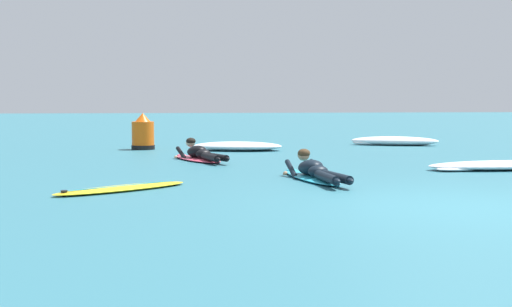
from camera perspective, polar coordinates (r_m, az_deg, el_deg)
name	(u,v)px	position (r m, az deg, el deg)	size (l,w,h in m)	color
ground_plane	(293,150)	(18.29, 3.18, 0.29)	(120.00, 120.00, 0.00)	#2D6B7A
surfer_near	(314,172)	(11.30, 4.92, -1.58)	(0.74, 2.76, 0.54)	#2DB2D1
surfer_far	(199,155)	(14.99, -4.81, -0.11)	(1.23, 2.50, 0.54)	#E54C66
drifting_surfboard	(121,188)	(10.16, -11.34, -2.90)	(2.11, 1.66, 0.16)	yellow
whitewater_front	(505,165)	(13.92, 20.33, -0.94)	(3.17, 1.00, 0.17)	white
whitewater_mid_left	(238,146)	(18.10, -1.56, 0.61)	(2.61, 1.74, 0.24)	white
whitewater_mid_right	(395,141)	(20.67, 11.64, 1.03)	(2.70, 1.73, 0.27)	white
channel_marker_buoy	(143,135)	(18.74, -9.53, 1.56)	(0.64, 0.64, 1.00)	#EA5B0F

